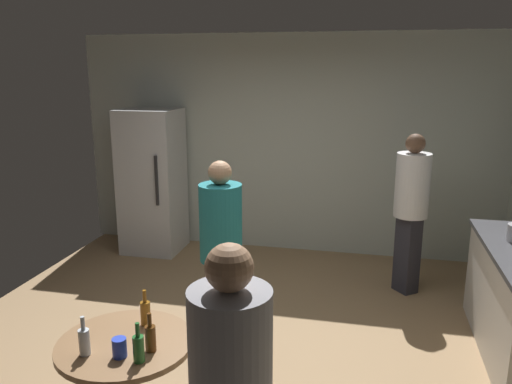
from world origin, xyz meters
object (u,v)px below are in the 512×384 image
object	(u,v)px
beer_bottle_green	(139,348)
beer_bottle_clear	(84,341)
plastic_cup_blue	(120,348)
person_in_teal_shirt	(221,243)
foreground_table	(126,357)
beer_bottle_amber	(145,312)
beer_bottle_brown	(150,337)
person_in_white_shirt	(411,202)
refrigerator	(152,181)

from	to	relation	value
beer_bottle_green	beer_bottle_clear	bearing A→B (deg)	-179.83
plastic_cup_blue	person_in_teal_shirt	xyz separation A→B (m)	(0.17, 1.39, 0.14)
foreground_table	beer_bottle_amber	bearing A→B (deg)	80.77
beer_bottle_amber	plastic_cup_blue	bearing A→B (deg)	-87.75
plastic_cup_blue	beer_bottle_green	bearing A→B (deg)	-9.35
beer_bottle_green	beer_bottle_brown	bearing A→B (deg)	81.82
beer_bottle_green	person_in_teal_shirt	bearing A→B (deg)	88.14
beer_bottle_clear	beer_bottle_amber	bearing A→B (deg)	64.61
beer_bottle_green	person_in_white_shirt	xyz separation A→B (m)	(1.60, 2.92, 0.15)
beer_bottle_amber	person_in_white_shirt	bearing A→B (deg)	55.52
refrigerator	person_in_white_shirt	bearing A→B (deg)	-11.11
beer_bottle_amber	person_in_white_shirt	xyz separation A→B (m)	(1.74, 2.53, 0.15)
foreground_table	plastic_cup_blue	world-z (taller)	plastic_cup_blue
foreground_table	beer_bottle_brown	world-z (taller)	beer_bottle_brown
beer_bottle_green	beer_bottle_clear	world-z (taller)	same
beer_bottle_clear	plastic_cup_blue	world-z (taller)	beer_bottle_clear
foreground_table	person_in_white_shirt	distance (m)	3.29
refrigerator	beer_bottle_clear	bearing A→B (deg)	-71.79
person_in_teal_shirt	person_in_white_shirt	world-z (taller)	person_in_white_shirt
beer_bottle_green	plastic_cup_blue	world-z (taller)	beer_bottle_green
refrigerator	foreground_table	xyz separation A→B (m)	(1.31, -3.35, -0.27)
plastic_cup_blue	person_in_white_shirt	bearing A→B (deg)	59.27
person_in_teal_shirt	beer_bottle_clear	bearing A→B (deg)	-34.79
refrigerator	plastic_cup_blue	size ratio (longest dim) A/B	16.36
refrigerator	beer_bottle_green	distance (m)	3.83
plastic_cup_blue	person_in_teal_shirt	world-z (taller)	person_in_teal_shirt
person_in_white_shirt	beer_bottle_brown	bearing A→B (deg)	20.90
beer_bottle_clear	beer_bottle_green	bearing A→B (deg)	0.17
beer_bottle_amber	beer_bottle_clear	distance (m)	0.43
beer_bottle_brown	beer_bottle_green	bearing A→B (deg)	-98.18
foreground_table	beer_bottle_green	bearing A→B (deg)	-45.46
refrigerator	foreground_table	distance (m)	3.61
beer_bottle_amber	plastic_cup_blue	distance (m)	0.37
beer_bottle_green	person_in_white_shirt	bearing A→B (deg)	61.30
person_in_teal_shirt	foreground_table	bearing A→B (deg)	-30.19
plastic_cup_blue	person_in_teal_shirt	distance (m)	1.41
foreground_table	beer_bottle_amber	xyz separation A→B (m)	(0.03, 0.21, 0.19)
beer_bottle_amber	person_in_teal_shirt	xyz separation A→B (m)	(0.19, 1.03, 0.11)
beer_bottle_amber	person_in_teal_shirt	distance (m)	1.05
foreground_table	refrigerator	bearing A→B (deg)	111.38
refrigerator	beer_bottle_brown	distance (m)	3.73
refrigerator	beer_bottle_brown	world-z (taller)	refrigerator
person_in_white_shirt	person_in_teal_shirt	bearing A→B (deg)	4.46
person_in_white_shirt	plastic_cup_blue	bearing A→B (deg)	19.60
person_in_white_shirt	foreground_table	bearing A→B (deg)	17.46
beer_bottle_clear	foreground_table	bearing A→B (deg)	49.70
beer_bottle_amber	refrigerator	bearing A→B (deg)	113.22
beer_bottle_clear	person_in_teal_shirt	distance (m)	1.47
beer_bottle_brown	beer_bottle_clear	size ratio (longest dim) A/B	1.00
person_in_teal_shirt	beer_bottle_green	bearing A→B (deg)	-21.96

